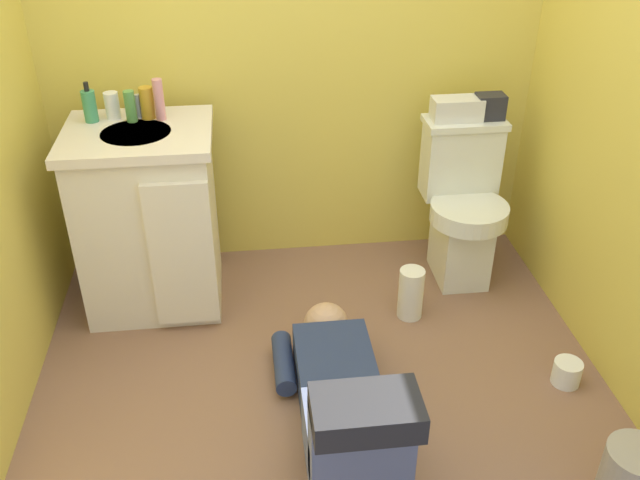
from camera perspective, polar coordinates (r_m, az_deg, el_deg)
ground_plane at (r=2.79m, az=0.08°, el=-11.81°), size 2.72×2.99×0.04m
wall_back at (r=3.14m, az=-2.29°, el=18.72°), size 2.38×0.08×2.40m
toilet at (r=3.26m, az=11.65°, el=2.87°), size 0.36×0.46×0.75m
vanity_cabinet at (r=3.07m, az=-13.88°, el=1.78°), size 0.60×0.53×0.82m
faucet at (r=3.01m, az=-14.78°, el=10.63°), size 0.02×0.02×0.10m
person_plumber at (r=2.45m, az=1.94°, el=-12.94°), size 0.39×1.06×0.52m
tissue_box at (r=3.14m, az=11.22°, el=10.56°), size 0.22×0.11×0.10m
toiletry_bag at (r=3.19m, az=13.85°, el=10.65°), size 0.12×0.09×0.11m
soap_dispenser at (r=3.02m, az=-18.48°, el=10.47°), size 0.06×0.06×0.17m
bottle_white at (r=3.04m, az=-16.78°, el=10.59°), size 0.06×0.06×0.11m
bottle_green at (r=2.98m, az=-15.38°, el=10.59°), size 0.04×0.04×0.13m
bottle_amber at (r=2.99m, az=-14.09°, el=10.92°), size 0.06×0.06×0.13m
bottle_pink at (r=2.96m, az=-13.14°, el=11.22°), size 0.04×0.04×0.17m
trash_can at (r=2.47m, az=24.24°, el=-17.63°), size 0.19×0.19×0.25m
paper_towel_roll at (r=3.05m, az=7.50°, el=-4.39°), size 0.11×0.11×0.24m
toilet_paper_roll at (r=2.89m, az=19.69°, el=-10.26°), size 0.11×0.11×0.10m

